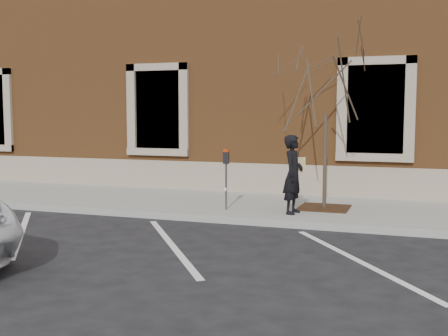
% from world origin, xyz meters
% --- Properties ---
extents(ground, '(120.00, 120.00, 0.00)m').
position_xyz_m(ground, '(0.00, 0.00, 0.00)').
color(ground, '#28282B').
rests_on(ground, ground).
extents(sidewalk_near, '(40.00, 3.50, 0.15)m').
position_xyz_m(sidewalk_near, '(0.00, 1.75, 0.07)').
color(sidewalk_near, '#97968E').
rests_on(sidewalk_near, ground).
extents(curb_near, '(40.00, 0.12, 0.15)m').
position_xyz_m(curb_near, '(0.00, -0.05, 0.07)').
color(curb_near, '#9E9E99').
rests_on(curb_near, ground).
extents(parking_stripes, '(28.00, 4.40, 0.01)m').
position_xyz_m(parking_stripes, '(0.00, -2.20, 0.00)').
color(parking_stripes, silver).
rests_on(parking_stripes, ground).
extents(building_civic, '(40.00, 8.62, 8.00)m').
position_xyz_m(building_civic, '(0.00, 7.74, 4.00)').
color(building_civic, brown).
rests_on(building_civic, ground).
extents(man, '(0.47, 0.66, 1.70)m').
position_xyz_m(man, '(1.52, 0.74, 1.00)').
color(man, black).
rests_on(man, sidewalk_near).
extents(parking_meter, '(0.12, 0.09, 1.36)m').
position_xyz_m(parking_meter, '(-0.00, 0.75, 1.09)').
color(parking_meter, '#595B60').
rests_on(parking_meter, sidewalk_near).
extents(tree_grate, '(1.11, 1.11, 0.03)m').
position_xyz_m(tree_grate, '(2.06, 1.62, 0.16)').
color(tree_grate, '#3C2113').
rests_on(tree_grate, sidewalk_near).
extents(sapling, '(2.34, 2.34, 3.89)m').
position_xyz_m(sapling, '(2.06, 1.62, 2.87)').
color(sapling, '#433629').
rests_on(sapling, sidewalk_near).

